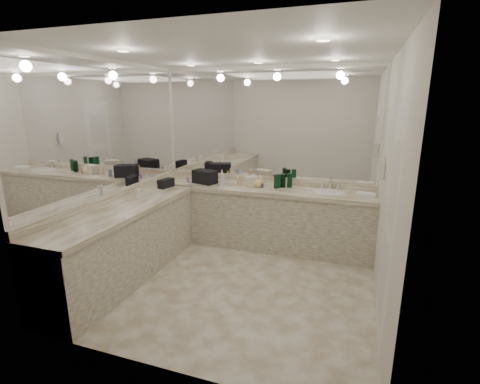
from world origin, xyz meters
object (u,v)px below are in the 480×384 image
(hand_towel, at_px, (366,195))
(sink, at_px, (328,193))
(soap_bottle_a, at_px, (222,176))
(wall_phone, at_px, (381,169))
(cream_cosmetic_case, at_px, (254,182))
(soap_bottle_b, at_px, (223,180))
(soap_bottle_c, at_px, (258,181))
(black_toiletry_bag, at_px, (205,177))

(hand_towel, bearing_deg, sink, 175.09)
(hand_towel, bearing_deg, soap_bottle_a, 176.75)
(wall_phone, relative_size, cream_cosmetic_case, 1.00)
(soap_bottle_a, height_order, soap_bottle_b, soap_bottle_a)
(hand_towel, relative_size, soap_bottle_c, 1.44)
(cream_cosmetic_case, distance_m, soap_bottle_a, 0.53)
(hand_towel, bearing_deg, cream_cosmetic_case, 177.85)
(black_toiletry_bag, height_order, hand_towel, black_toiletry_bag)
(soap_bottle_b, height_order, soap_bottle_c, soap_bottle_b)
(cream_cosmetic_case, xyz_separation_m, soap_bottle_a, (-0.52, 0.06, 0.03))
(cream_cosmetic_case, height_order, hand_towel, cream_cosmetic_case)
(soap_bottle_b, distance_m, soap_bottle_c, 0.53)
(cream_cosmetic_case, height_order, soap_bottle_b, soap_bottle_b)
(sink, relative_size, soap_bottle_b, 2.58)
(wall_phone, relative_size, hand_towel, 0.99)
(wall_phone, distance_m, soap_bottle_a, 2.30)
(hand_towel, relative_size, soap_bottle_b, 1.42)
(sink, xyz_separation_m, hand_towel, (0.49, -0.04, 0.03))
(soap_bottle_a, distance_m, soap_bottle_c, 0.61)
(sink, bearing_deg, black_toiletry_bag, -178.92)
(soap_bottle_c, bearing_deg, cream_cosmetic_case, 155.70)
(soap_bottle_a, bearing_deg, cream_cosmetic_case, -6.51)
(sink, bearing_deg, cream_cosmetic_case, 179.10)
(soap_bottle_b, bearing_deg, black_toiletry_bag, 170.95)
(soap_bottle_c, bearing_deg, sink, 1.12)
(sink, height_order, soap_bottle_b, soap_bottle_b)
(sink, relative_size, soap_bottle_a, 2.21)
(cream_cosmetic_case, distance_m, soap_bottle_b, 0.46)
(soap_bottle_b, bearing_deg, cream_cosmetic_case, 12.65)
(hand_towel, bearing_deg, soap_bottle_b, -178.79)
(black_toiletry_bag, bearing_deg, soap_bottle_c, 1.03)
(sink, xyz_separation_m, black_toiletry_bag, (-1.83, -0.03, 0.10))
(wall_phone, height_order, soap_bottle_b, wall_phone)
(black_toiletry_bag, relative_size, soap_bottle_c, 2.06)
(wall_phone, relative_size, soap_bottle_c, 1.43)
(sink, height_order, black_toiletry_bag, black_toiletry_bag)
(sink, xyz_separation_m, soap_bottle_b, (-1.52, -0.08, 0.09))
(cream_cosmetic_case, height_order, soap_bottle_c, soap_bottle_c)
(black_toiletry_bag, relative_size, soap_bottle_a, 1.74)
(cream_cosmetic_case, bearing_deg, hand_towel, -18.92)
(soap_bottle_a, bearing_deg, hand_towel, -3.25)
(cream_cosmetic_case, bearing_deg, soap_bottle_b, 175.88)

